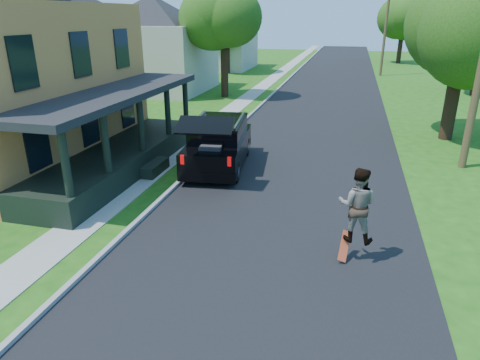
# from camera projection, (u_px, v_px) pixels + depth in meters

# --- Properties ---
(ground) EXTENTS (140.00, 140.00, 0.00)m
(ground) POSITION_uv_depth(u_px,v_px,m) (257.00, 279.00, 9.97)
(ground) COLOR #1D5310
(ground) RESTS_ON ground
(street) EXTENTS (8.00, 120.00, 0.02)m
(street) POSITION_uv_depth(u_px,v_px,m) (322.00, 109.00, 28.03)
(street) COLOR black
(street) RESTS_ON ground
(curb) EXTENTS (0.15, 120.00, 0.12)m
(curb) POSITION_uv_depth(u_px,v_px,m) (261.00, 105.00, 28.97)
(curb) COLOR gray
(curb) RESTS_ON ground
(sidewalk) EXTENTS (1.30, 120.00, 0.03)m
(sidewalk) POSITION_uv_depth(u_px,v_px,m) (239.00, 104.00, 29.33)
(sidewalk) COLOR #97968F
(sidewalk) RESTS_ON ground
(front_walk) EXTENTS (6.50, 1.20, 0.03)m
(front_walk) POSITION_uv_depth(u_px,v_px,m) (63.00, 165.00, 17.59)
(front_walk) COLOR #97968F
(front_walk) RESTS_ON ground
(neighbor_house_mid) EXTENTS (12.78, 12.78, 8.30)m
(neighbor_house_mid) POSITION_uv_depth(u_px,v_px,m) (154.00, 36.00, 33.25)
(neighbor_house_mid) COLOR beige
(neighbor_house_mid) RESTS_ON ground
(neighbor_house_far) EXTENTS (12.78, 12.78, 8.30)m
(neighbor_house_far) POSITION_uv_depth(u_px,v_px,m) (215.00, 29.00, 47.70)
(neighbor_house_far) COLOR beige
(neighbor_house_far) RESTS_ON ground
(black_suv) EXTENTS (2.64, 5.58, 2.51)m
(black_suv) POSITION_uv_depth(u_px,v_px,m) (218.00, 144.00, 17.03)
(black_suv) COLOR black
(black_suv) RESTS_ON ground
(skateboarder) EXTENTS (0.98, 0.80, 1.89)m
(skateboarder) POSITION_uv_depth(u_px,v_px,m) (357.00, 205.00, 10.30)
(skateboarder) COLOR black
(skateboarder) RESTS_ON ground
(skateboard) EXTENTS (0.29, 0.65, 0.64)m
(skateboard) POSITION_uv_depth(u_px,v_px,m) (344.00, 247.00, 10.68)
(skateboard) COLOR #A22F0D
(skateboard) RESTS_ON ground
(tree_left_mid) EXTENTS (5.77, 5.87, 8.13)m
(tree_left_mid) POSITION_uv_depth(u_px,v_px,m) (224.00, 19.00, 30.18)
(tree_left_mid) COLOR black
(tree_left_mid) RESTS_ON ground
(tree_left_far) EXTENTS (5.37, 5.15, 8.00)m
(tree_left_far) POSITION_uv_depth(u_px,v_px,m) (227.00, 19.00, 43.11)
(tree_left_far) COLOR black
(tree_left_far) RESTS_ON ground
(tree_right_near) EXTENTS (7.47, 7.13, 8.88)m
(tree_right_near) POSITION_uv_depth(u_px,v_px,m) (466.00, 15.00, 19.20)
(tree_right_near) COLOR black
(tree_right_near) RESTS_ON ground
(tree_right_far) EXTENTS (6.74, 6.54, 8.56)m
(tree_right_far) POSITION_uv_depth(u_px,v_px,m) (403.00, 17.00, 52.17)
(tree_right_far) COLOR black
(tree_right_far) RESTS_ON ground
(utility_pole_far) EXTENTS (1.57, 0.26, 9.63)m
(utility_pole_far) POSITION_uv_depth(u_px,v_px,m) (386.00, 23.00, 41.39)
(utility_pole_far) COLOR #44361F
(utility_pole_far) RESTS_ON ground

